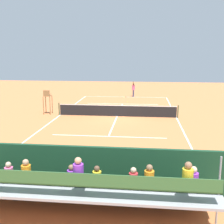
# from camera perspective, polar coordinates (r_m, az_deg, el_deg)

# --- Properties ---
(ground_plane) EXTENTS (60.00, 60.00, 0.00)m
(ground_plane) POSITION_cam_1_polar(r_m,az_deg,el_deg) (24.35, 1.04, -0.86)
(ground_plane) COLOR #D17542
(court_line_markings) EXTENTS (10.10, 22.20, 0.01)m
(court_line_markings) POSITION_cam_1_polar(r_m,az_deg,el_deg) (24.38, 1.05, -0.83)
(court_line_markings) COLOR white
(court_line_markings) RESTS_ON ground
(tennis_net) EXTENTS (10.30, 0.10, 1.07)m
(tennis_net) POSITION_cam_1_polar(r_m,az_deg,el_deg) (24.24, 1.05, 0.30)
(tennis_net) COLOR black
(tennis_net) RESTS_ON ground
(backdrop_wall) EXTENTS (18.00, 0.16, 2.00)m
(backdrop_wall) POSITION_cam_1_polar(r_m,az_deg,el_deg) (10.80, -6.01, -11.87)
(backdrop_wall) COLOR #194228
(backdrop_wall) RESTS_ON ground
(bleacher_stand) EXTENTS (9.06, 2.40, 2.48)m
(bleacher_stand) POSITION_cam_1_polar(r_m,az_deg,el_deg) (9.62, -6.90, -15.36)
(bleacher_stand) COLOR #9EA0A5
(bleacher_stand) RESTS_ON ground
(umpire_chair) EXTENTS (0.67, 0.67, 2.14)m
(umpire_chair) POSITION_cam_1_polar(r_m,az_deg,el_deg) (25.64, -12.84, 2.48)
(umpire_chair) COLOR olive
(umpire_chair) RESTS_ON ground
(courtside_bench) EXTENTS (1.80, 0.40, 0.93)m
(courtside_bench) POSITION_cam_1_polar(r_m,az_deg,el_deg) (11.43, 3.68, -12.87)
(courtside_bench) COLOR #9E754C
(courtside_bench) RESTS_ON ground
(equipment_bag) EXTENTS (0.90, 0.36, 0.36)m
(equipment_bag) POSITION_cam_1_polar(r_m,az_deg,el_deg) (11.68, -5.29, -14.39)
(equipment_bag) COLOR #B22D2D
(equipment_bag) RESTS_ON ground
(tennis_player) EXTENTS (0.41, 0.55, 1.93)m
(tennis_player) POSITION_cam_1_polar(r_m,az_deg,el_deg) (35.26, 4.32, 4.72)
(tennis_player) COLOR navy
(tennis_player) RESTS_ON ground
(tennis_racket) EXTENTS (0.54, 0.48, 0.03)m
(tennis_racket) POSITION_cam_1_polar(r_m,az_deg,el_deg) (34.91, 2.42, 3.01)
(tennis_racket) COLOR black
(tennis_racket) RESTS_ON ground
(tennis_ball_near) EXTENTS (0.07, 0.07, 0.07)m
(tennis_ball_near) POSITION_cam_1_polar(r_m,az_deg,el_deg) (34.72, 5.47, 2.95)
(tennis_ball_near) COLOR #CCDB33
(tennis_ball_near) RESTS_ON ground
(tennis_ball_far) EXTENTS (0.07, 0.07, 0.07)m
(tennis_ball_far) POSITION_cam_1_polar(r_m,az_deg,el_deg) (31.54, 3.16, 2.10)
(tennis_ball_far) COLOR #CCDB33
(tennis_ball_far) RESTS_ON ground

